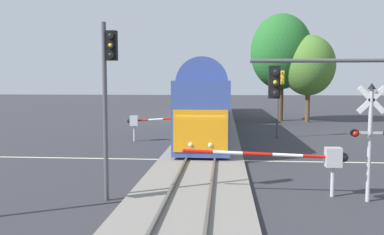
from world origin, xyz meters
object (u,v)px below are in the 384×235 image
commuter_train (212,96)px  crossing_gate_near (314,158)px  oak_far_right (308,65)px  crossing_signal_mast (371,130)px  traffic_signal_median (108,83)px  traffic_signal_far_side (280,90)px  crossing_gate_far (143,121)px  traffic_signal_near_right (366,93)px  elm_centre_background (281,52)px

commuter_train → crossing_gate_near: bearing=-79.7°
oak_far_right → commuter_train: bearing=-159.7°
crossing_signal_mast → traffic_signal_median: traffic_signal_median is taller
traffic_signal_far_side → crossing_signal_mast: bearing=-86.6°
crossing_signal_mast → crossing_gate_far: size_ratio=0.72×
crossing_gate_near → traffic_signal_median: size_ratio=0.97×
crossing_signal_mast → traffic_signal_near_right: bearing=-115.1°
traffic_signal_far_side → crossing_gate_near: bearing=-93.0°
traffic_signal_median → traffic_signal_near_right: (8.23, -1.00, -0.30)m
crossing_gate_far → elm_centre_background: (11.64, 16.13, 5.91)m
crossing_signal_mast → traffic_signal_far_side: size_ratio=0.78×
traffic_signal_far_side → elm_centre_background: 14.34m
commuter_train → traffic_signal_far_side: (5.23, -8.88, 0.76)m
traffic_signal_near_right → oak_far_right: 30.42m
commuter_train → traffic_signal_near_right: (5.44, -26.42, 1.03)m
crossing_gate_far → traffic_signal_median: (1.72, -14.11, 2.69)m
crossing_gate_near → oak_far_right: oak_far_right is taller
crossing_gate_near → crossing_signal_mast: crossing_signal_mast is taller
commuter_train → traffic_signal_far_side: commuter_train is taller
traffic_signal_near_right → commuter_train: bearing=101.6°
traffic_signal_near_right → elm_centre_background: (1.70, 31.24, 3.53)m
traffic_signal_median → oak_far_right: 31.68m
traffic_signal_far_side → traffic_signal_median: 18.39m
crossing_gate_near → oak_far_right: bearing=79.2°
crossing_gate_near → oak_far_right: 28.76m
commuter_train → elm_centre_background: bearing=34.1°
elm_centre_background → traffic_signal_near_right: bearing=-93.1°
crossing_signal_mast → crossing_gate_far: bearing=128.3°
crossing_gate_far → crossing_signal_mast: bearing=-51.7°
commuter_train → crossing_gate_far: commuter_train is taller
crossing_gate_near → traffic_signal_near_right: bearing=-64.6°
traffic_signal_far_side → traffic_signal_median: size_ratio=0.86×
crossing_gate_near → elm_centre_background: 29.83m
crossing_signal_mast → elm_centre_background: bearing=88.2°
commuter_train → elm_centre_background: size_ratio=3.60×
traffic_signal_near_right → oak_far_right: (4.32, 30.04, 2.04)m
crossing_signal_mast → traffic_signal_far_side: 16.02m
crossing_gate_far → traffic_signal_median: 14.47m
crossing_gate_near → elm_centre_background: bearing=84.7°
traffic_signal_near_right → elm_centre_background: bearing=86.9°
commuter_train → crossing_gate_far: bearing=-111.7°
traffic_signal_far_side → oak_far_right: oak_far_right is taller
crossing_signal_mast → oak_far_right: oak_far_right is taller
crossing_gate_far → traffic_signal_median: bearing=-83.1°
crossing_gate_near → crossing_signal_mast: 2.14m
traffic_signal_median → traffic_signal_far_side: bearing=64.2°
commuter_train → crossing_gate_far: (-4.50, -11.31, -1.35)m
crossing_gate_near → traffic_signal_median: traffic_signal_median is taller
crossing_gate_far → traffic_signal_far_side: 10.25m
commuter_train → traffic_signal_near_right: size_ratio=7.54×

